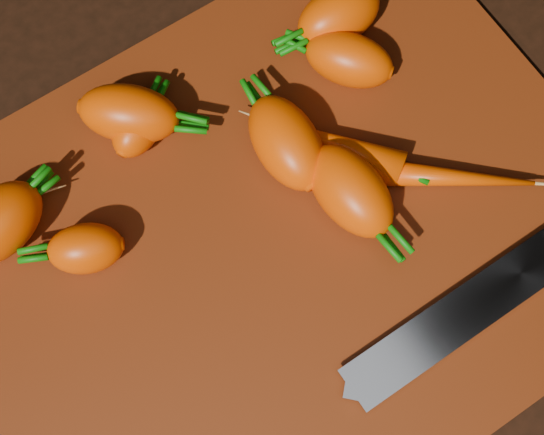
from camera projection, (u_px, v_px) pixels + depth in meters
ground at (279, 242)px, 0.58m from camera, size 2.00×2.00×0.01m
cutting_board at (279, 238)px, 0.57m from camera, size 0.50×0.40×0.01m
carrot_1 at (86, 249)px, 0.54m from camera, size 0.07×0.06×0.04m
carrot_2 at (129, 114)px, 0.57m from camera, size 0.09×0.09×0.04m
carrot_3 at (287, 143)px, 0.56m from camera, size 0.05×0.08×0.05m
carrot_4 at (339, 15)px, 0.60m from camera, size 0.07×0.05×0.05m
carrot_5 at (138, 127)px, 0.58m from camera, size 0.06×0.06×0.03m
carrot_6 at (349, 60)px, 0.59m from camera, size 0.08×0.08×0.04m
carrot_8 at (446, 177)px, 0.57m from camera, size 0.12×0.10×0.02m
carrot_9 at (334, 145)px, 0.57m from camera, size 0.08×0.10×0.03m
carrot_10 at (350, 191)px, 0.55m from camera, size 0.05×0.08×0.05m
knife at (481, 302)px, 0.54m from camera, size 0.31×0.04×0.02m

